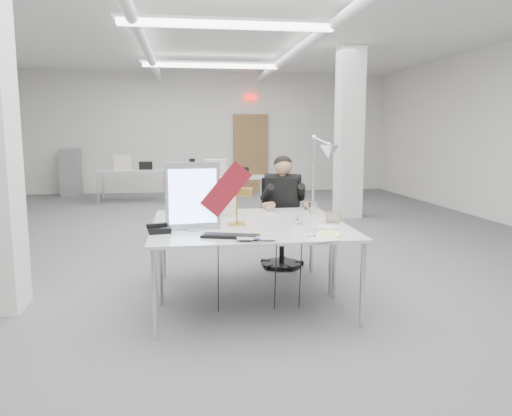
# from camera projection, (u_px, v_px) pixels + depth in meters

# --- Properties ---
(room_shell) EXTENTS (10.04, 14.04, 3.24)m
(room_shell) POSITION_uv_depth(u_px,v_px,m) (231.00, 126.00, 6.74)
(room_shell) COLOR #555557
(room_shell) RESTS_ON ground
(desk_main) EXTENTS (1.80, 0.90, 0.02)m
(desk_main) POSITION_uv_depth(u_px,v_px,m) (255.00, 234.00, 4.30)
(desk_main) COLOR silver
(desk_main) RESTS_ON room_shell
(desk_second) EXTENTS (1.80, 0.90, 0.02)m
(desk_second) POSITION_uv_depth(u_px,v_px,m) (243.00, 216.00, 5.18)
(desk_second) COLOR silver
(desk_second) RESTS_ON room_shell
(bg_desk_a) EXTENTS (1.60, 0.80, 0.02)m
(bg_desk_a) POSITION_uv_depth(u_px,v_px,m) (226.00, 177.00, 9.71)
(bg_desk_a) COLOR silver
(bg_desk_a) RESTS_ON room_shell
(bg_desk_b) EXTENTS (1.60, 0.80, 0.02)m
(bg_desk_b) POSITION_uv_depth(u_px,v_px,m) (133.00, 170.00, 11.59)
(bg_desk_b) COLOR silver
(bg_desk_b) RESTS_ON room_shell
(filing_cabinet) EXTENTS (0.45, 0.55, 1.20)m
(filing_cabinet) POSITION_uv_depth(u_px,v_px,m) (71.00, 172.00, 12.79)
(filing_cabinet) COLOR gray
(filing_cabinet) RESTS_ON room_shell
(office_chair) EXTENTS (0.70, 0.70, 1.09)m
(office_chair) POSITION_uv_depth(u_px,v_px,m) (282.00, 222.00, 5.96)
(office_chair) COLOR black
(office_chair) RESTS_ON room_shell
(seated_person) EXTENTS (0.70, 0.76, 0.93)m
(seated_person) POSITION_uv_depth(u_px,v_px,m) (283.00, 193.00, 5.86)
(seated_person) COLOR black
(seated_person) RESTS_ON office_chair
(monitor) EXTENTS (0.48, 0.11, 0.60)m
(monitor) POSITION_uv_depth(u_px,v_px,m) (193.00, 196.00, 4.38)
(monitor) COLOR #A5A5AA
(monitor) RESTS_ON desk_main
(pennant) EXTENTS (0.46, 0.02, 0.50)m
(pennant) POSITION_uv_depth(u_px,v_px,m) (226.00, 189.00, 4.38)
(pennant) COLOR maroon
(pennant) RESTS_ON monitor
(keyboard) EXTENTS (0.50, 0.29, 0.02)m
(keyboard) POSITION_uv_depth(u_px,v_px,m) (231.00, 236.00, 4.08)
(keyboard) COLOR black
(keyboard) RESTS_ON desk_main
(laptop) EXTENTS (0.32, 0.22, 0.02)m
(laptop) POSITION_uv_depth(u_px,v_px,m) (257.00, 240.00, 3.91)
(laptop) COLOR #B2B1B6
(laptop) RESTS_ON desk_main
(mouse) EXTENTS (0.10, 0.08, 0.03)m
(mouse) POSITION_uv_depth(u_px,v_px,m) (311.00, 235.00, 4.09)
(mouse) COLOR silver
(mouse) RESTS_ON desk_main
(bankers_lamp) EXTENTS (0.34, 0.19, 0.37)m
(bankers_lamp) POSITION_uv_depth(u_px,v_px,m) (237.00, 205.00, 4.63)
(bankers_lamp) COLOR gold
(bankers_lamp) RESTS_ON desk_main
(desk_phone) EXTENTS (0.21, 0.20, 0.05)m
(desk_phone) POSITION_uv_depth(u_px,v_px,m) (159.00, 230.00, 4.28)
(desk_phone) COLOR black
(desk_phone) RESTS_ON desk_main
(picture_frame_left) EXTENTS (0.16, 0.06, 0.12)m
(picture_frame_left) POSITION_uv_depth(u_px,v_px,m) (179.00, 220.00, 4.56)
(picture_frame_left) COLOR #93653F
(picture_frame_left) RESTS_ON desk_main
(picture_frame_right) EXTENTS (0.14, 0.07, 0.11)m
(picture_frame_right) POSITION_uv_depth(u_px,v_px,m) (333.00, 217.00, 4.74)
(picture_frame_right) COLOR #B5804E
(picture_frame_right) RESTS_ON desk_main
(desk_clock) EXTENTS (0.10, 0.04, 0.10)m
(desk_clock) POSITION_uv_depth(u_px,v_px,m) (297.00, 219.00, 4.68)
(desk_clock) COLOR silver
(desk_clock) RESTS_ON desk_main
(paper_stack_a) EXTENTS (0.26, 0.34, 0.01)m
(paper_stack_a) POSITION_uv_depth(u_px,v_px,m) (321.00, 237.00, 4.07)
(paper_stack_a) COLOR white
(paper_stack_a) RESTS_ON desk_main
(paper_stack_b) EXTENTS (0.26, 0.30, 0.01)m
(paper_stack_b) POSITION_uv_depth(u_px,v_px,m) (329.00, 234.00, 4.21)
(paper_stack_b) COLOR #FDFB97
(paper_stack_b) RESTS_ON desk_main
(paper_stack_c) EXTENTS (0.24, 0.24, 0.01)m
(paper_stack_c) POSITION_uv_depth(u_px,v_px,m) (327.00, 227.00, 4.53)
(paper_stack_c) COLOR silver
(paper_stack_c) RESTS_ON desk_main
(beige_monitor) EXTENTS (0.49, 0.48, 0.38)m
(beige_monitor) POSITION_uv_depth(u_px,v_px,m) (211.00, 197.00, 5.18)
(beige_monitor) COLOR beige
(beige_monitor) RESTS_ON desk_second
(architect_lamp) EXTENTS (0.43, 0.80, 0.98)m
(architect_lamp) POSITION_uv_depth(u_px,v_px,m) (320.00, 169.00, 4.99)
(architect_lamp) COLOR silver
(architect_lamp) RESTS_ON desk_second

